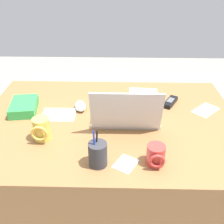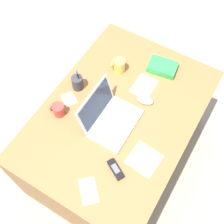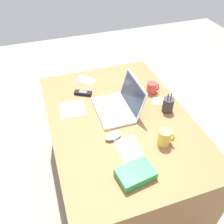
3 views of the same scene
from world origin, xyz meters
name	(u,v)px [view 2 (image 2 of 3)]	position (x,y,z in m)	size (l,w,h in m)	color
ground_plane	(117,154)	(0.00, 0.00, 0.00)	(6.00, 6.00, 0.00)	gray
desk	(118,137)	(0.00, 0.00, 0.36)	(1.33, 0.94, 0.71)	olive
laptop	(109,118)	(-0.08, 0.02, 0.76)	(0.34, 0.28, 0.22)	silver
computer_mouse	(145,100)	(0.16, -0.10, 0.73)	(0.06, 0.11, 0.04)	white
coffee_mug_white	(58,110)	(-0.20, 0.33, 0.76)	(0.08, 0.09, 0.09)	#C63833
coffee_mug_tall	(119,65)	(0.30, 0.18, 0.77)	(0.08, 0.09, 0.11)	#E0BC4C
cordless_phone	(115,169)	(-0.34, -0.17, 0.73)	(0.10, 0.14, 0.03)	black
pen_holder	(78,83)	(0.03, 0.34, 0.77)	(0.08, 0.08, 0.16)	#333338
snack_bag	(162,67)	(0.46, -0.08, 0.74)	(0.13, 0.20, 0.05)	green
paper_note_near_laptop	(144,86)	(0.27, -0.04, 0.71)	(0.17, 0.13, 0.00)	white
paper_note_left	(89,191)	(-0.52, -0.11, 0.71)	(0.09, 0.15, 0.00)	white
paper_note_right	(69,99)	(-0.08, 0.34, 0.71)	(0.08, 0.10, 0.00)	white
paper_note_front	(144,159)	(-0.20, -0.29, 0.71)	(0.17, 0.17, 0.00)	white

